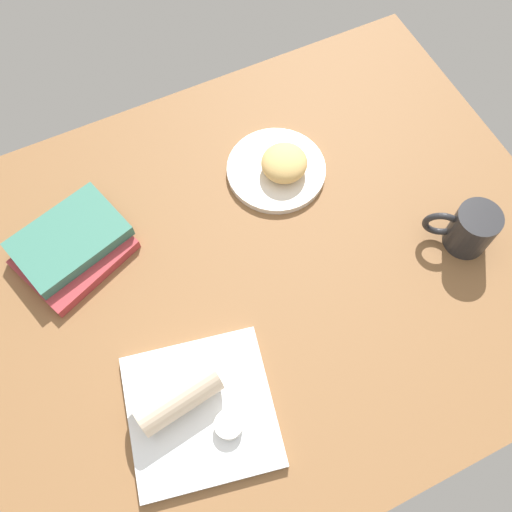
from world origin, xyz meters
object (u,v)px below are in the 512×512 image
object	(u,v)px
square_plate	(201,411)
sauce_cup	(229,425)
round_plate	(276,170)
scone_pastry	(284,163)
breakfast_wrap	(176,393)
coffee_mug	(470,229)
book_stack	(72,246)

from	to	relation	value
square_plate	sauce_cup	world-z (taller)	sauce_cup
round_plate	square_plate	world-z (taller)	square_plate
scone_pastry	breakfast_wrap	distance (cm)	47.89
round_plate	square_plate	size ratio (longest dim) A/B	0.84
scone_pastry	coffee_mug	world-z (taller)	coffee_mug
sauce_cup	coffee_mug	xyz separation A→B (cm)	(-53.21, -12.13, 2.05)
scone_pastry	sauce_cup	bearing A→B (deg)	53.11
round_plate	breakfast_wrap	world-z (taller)	breakfast_wrap
round_plate	sauce_cup	bearing A→B (deg)	54.89
square_plate	coffee_mug	xyz separation A→B (cm)	(-56.29, -7.91, 3.93)
round_plate	breakfast_wrap	bearing A→B (deg)	44.16
scone_pastry	square_plate	distance (cm)	48.59
book_stack	coffee_mug	size ratio (longest dim) A/B	2.01
square_plate	round_plate	bearing A→B (deg)	-130.95
round_plate	sauce_cup	xyz separation A→B (cm)	(28.74, 40.87, 1.99)
round_plate	breakfast_wrap	distance (cm)	47.98
coffee_mug	book_stack	bearing A→B (deg)	-23.68
scone_pastry	square_plate	world-z (taller)	scone_pastry
square_plate	book_stack	bearing A→B (deg)	-75.23
scone_pastry	breakfast_wrap	world-z (taller)	breakfast_wrap
square_plate	breakfast_wrap	bearing A→B (deg)	-53.91
square_plate	sauce_cup	distance (cm)	5.55
sauce_cup	book_stack	bearing A→B (deg)	-72.70
round_plate	book_stack	size ratio (longest dim) A/B	0.85
breakfast_wrap	sauce_cup	bearing A→B (deg)	-151.89
square_plate	book_stack	world-z (taller)	book_stack
sauce_cup	round_plate	bearing A→B (deg)	-125.11
square_plate	sauce_cup	xyz separation A→B (cm)	(-3.07, 4.22, 1.89)
square_plate	coffee_mug	world-z (taller)	coffee_mug
breakfast_wrap	scone_pastry	bearing A→B (deg)	-55.69
scone_pastry	coffee_mug	size ratio (longest dim) A/B	0.81
sauce_cup	breakfast_wrap	xyz separation A→B (cm)	(5.53, -7.59, 2.42)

